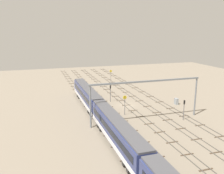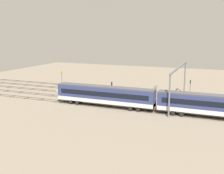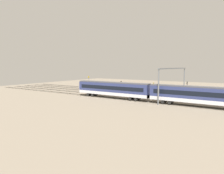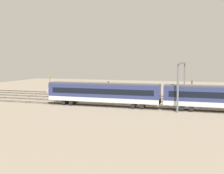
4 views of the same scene
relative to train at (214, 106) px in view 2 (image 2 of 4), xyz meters
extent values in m
plane|color=gray|center=(20.64, -9.93, -2.66)|extent=(140.88, 140.88, 0.00)
cube|color=#59544C|center=(20.64, -20.58, -2.58)|extent=(124.88, 0.07, 0.16)
cube|color=#59544C|center=(20.64, -19.15, -2.58)|extent=(124.88, 0.07, 0.16)
cube|color=#473828|center=(2.80, -19.87, -2.62)|extent=(0.24, 2.40, 0.08)
cube|color=#473828|center=(8.74, -19.87, -2.62)|extent=(0.24, 2.40, 0.08)
cube|color=#473828|center=(14.69, -19.87, -2.62)|extent=(0.24, 2.40, 0.08)
cube|color=#473828|center=(20.64, -19.87, -2.62)|extent=(0.24, 2.40, 0.08)
cube|color=#473828|center=(26.58, -19.87, -2.62)|extent=(0.24, 2.40, 0.08)
cube|color=#473828|center=(32.53, -19.87, -2.62)|extent=(0.24, 2.40, 0.08)
cube|color=#473828|center=(38.48, -19.87, -2.62)|extent=(0.24, 2.40, 0.08)
cube|color=#473828|center=(44.42, -19.87, -2.62)|extent=(0.24, 2.40, 0.08)
cube|color=#473828|center=(50.37, -19.87, -2.62)|extent=(0.24, 2.40, 0.08)
cube|color=#473828|center=(56.32, -19.87, -2.62)|extent=(0.24, 2.40, 0.08)
cube|color=#473828|center=(62.26, -19.87, -2.62)|extent=(0.24, 2.40, 0.08)
cube|color=#473828|center=(68.21, -19.87, -2.62)|extent=(0.24, 2.40, 0.08)
cube|color=#473828|center=(74.16, -19.87, -2.62)|extent=(0.24, 2.40, 0.08)
cube|color=#59544C|center=(20.64, -15.62, -2.58)|extent=(124.88, 0.07, 0.16)
cube|color=#59544C|center=(20.64, -14.18, -2.58)|extent=(124.88, 0.07, 0.16)
cube|color=#473828|center=(2.42, -14.90, -2.62)|extent=(0.24, 2.40, 0.08)
cube|color=#473828|center=(7.63, -14.90, -2.62)|extent=(0.24, 2.40, 0.08)
cube|color=#473828|center=(12.83, -14.90, -2.62)|extent=(0.24, 2.40, 0.08)
cube|color=#473828|center=(18.03, -14.90, -2.62)|extent=(0.24, 2.40, 0.08)
cube|color=#473828|center=(23.24, -14.90, -2.62)|extent=(0.24, 2.40, 0.08)
cube|color=#473828|center=(28.44, -14.90, -2.62)|extent=(0.24, 2.40, 0.08)
cube|color=#473828|center=(33.65, -14.90, -2.62)|extent=(0.24, 2.40, 0.08)
cube|color=#473828|center=(38.85, -14.90, -2.62)|extent=(0.24, 2.40, 0.08)
cube|color=#473828|center=(44.05, -14.90, -2.62)|extent=(0.24, 2.40, 0.08)
cube|color=#473828|center=(49.26, -14.90, -2.62)|extent=(0.24, 2.40, 0.08)
cube|color=#473828|center=(54.46, -14.90, -2.62)|extent=(0.24, 2.40, 0.08)
cube|color=#473828|center=(59.66, -14.90, -2.62)|extent=(0.24, 2.40, 0.08)
cube|color=#473828|center=(64.87, -14.90, -2.62)|extent=(0.24, 2.40, 0.08)
cube|color=#473828|center=(70.07, -14.90, -2.62)|extent=(0.24, 2.40, 0.08)
cube|color=#59544C|center=(20.64, -10.65, -2.58)|extent=(124.88, 0.07, 0.16)
cube|color=#59544C|center=(20.64, -9.22, -2.58)|extent=(124.88, 0.07, 0.16)
cube|color=#473828|center=(2.14, -9.93, -2.62)|extent=(0.24, 2.40, 0.08)
cube|color=#473828|center=(6.76, -9.93, -2.62)|extent=(0.24, 2.40, 0.08)
cube|color=#473828|center=(11.39, -9.93, -2.62)|extent=(0.24, 2.40, 0.08)
cube|color=#473828|center=(16.01, -9.93, -2.62)|extent=(0.24, 2.40, 0.08)
cube|color=#473828|center=(20.64, -9.93, -2.62)|extent=(0.24, 2.40, 0.08)
cube|color=#473828|center=(25.26, -9.93, -2.62)|extent=(0.24, 2.40, 0.08)
cube|color=#473828|center=(29.89, -9.93, -2.62)|extent=(0.24, 2.40, 0.08)
cube|color=#473828|center=(34.51, -9.93, -2.62)|extent=(0.24, 2.40, 0.08)
cube|color=#473828|center=(39.14, -9.93, -2.62)|extent=(0.24, 2.40, 0.08)
cube|color=#473828|center=(43.76, -9.93, -2.62)|extent=(0.24, 2.40, 0.08)
cube|color=#473828|center=(48.39, -9.93, -2.62)|extent=(0.24, 2.40, 0.08)
cube|color=#473828|center=(53.01, -9.93, -2.62)|extent=(0.24, 2.40, 0.08)
cube|color=#473828|center=(57.64, -9.93, -2.62)|extent=(0.24, 2.40, 0.08)
cube|color=#473828|center=(62.26, -9.93, -2.62)|extent=(0.24, 2.40, 0.08)
cube|color=#59544C|center=(20.64, -5.68, -2.58)|extent=(124.88, 0.07, 0.16)
cube|color=#59544C|center=(20.64, -4.25, -2.58)|extent=(124.88, 0.07, 0.16)
cube|color=#473828|center=(-1.08, -4.97, -2.62)|extent=(0.24, 2.40, 0.08)
cube|color=#473828|center=(4.35, -4.97, -2.62)|extent=(0.24, 2.40, 0.08)
cube|color=#473828|center=(9.78, -4.97, -2.62)|extent=(0.24, 2.40, 0.08)
cube|color=#473828|center=(15.21, -4.97, -2.62)|extent=(0.24, 2.40, 0.08)
cube|color=#473828|center=(20.64, -4.97, -2.62)|extent=(0.24, 2.40, 0.08)
cube|color=#473828|center=(26.07, -4.97, -2.62)|extent=(0.24, 2.40, 0.08)
cube|color=#473828|center=(31.50, -4.97, -2.62)|extent=(0.24, 2.40, 0.08)
cube|color=#473828|center=(36.93, -4.97, -2.62)|extent=(0.24, 2.40, 0.08)
cube|color=#473828|center=(42.36, -4.97, -2.62)|extent=(0.24, 2.40, 0.08)
cube|color=#473828|center=(47.78, -4.97, -2.62)|extent=(0.24, 2.40, 0.08)
cube|color=#473828|center=(53.21, -4.97, -2.62)|extent=(0.24, 2.40, 0.08)
cube|color=#473828|center=(58.64, -4.97, -2.62)|extent=(0.24, 2.40, 0.08)
cube|color=#59544C|center=(20.64, -0.72, -2.58)|extent=(124.88, 0.07, 0.16)
cube|color=#59544C|center=(20.64, 0.72, -2.58)|extent=(124.88, 0.07, 0.16)
cube|color=#473828|center=(-0.98, 0.00, -2.62)|extent=(0.24, 2.40, 0.08)
cube|color=#473828|center=(3.83, 0.00, -2.62)|extent=(0.24, 2.40, 0.08)
cube|color=#473828|center=(8.63, 0.00, -2.62)|extent=(0.24, 2.40, 0.08)
cube|color=#473828|center=(13.43, 0.00, -2.62)|extent=(0.24, 2.40, 0.08)
cube|color=#473828|center=(18.23, 0.00, -2.62)|extent=(0.24, 2.40, 0.08)
cube|color=#473828|center=(23.04, 0.00, -2.62)|extent=(0.24, 2.40, 0.08)
cube|color=#473828|center=(27.84, 0.00, -2.62)|extent=(0.24, 2.40, 0.08)
cube|color=#473828|center=(32.64, 0.00, -2.62)|extent=(0.24, 2.40, 0.08)
cube|color=#473828|center=(37.45, 0.00, -2.62)|extent=(0.24, 2.40, 0.08)
cube|color=#473828|center=(42.25, 0.00, -2.62)|extent=(0.24, 2.40, 0.08)
cube|color=#473828|center=(47.05, 0.00, -2.62)|extent=(0.24, 2.40, 0.08)
cube|color=#473828|center=(51.86, 0.00, -2.62)|extent=(0.24, 2.40, 0.08)
cube|color=#473828|center=(56.66, 0.00, -2.62)|extent=(0.24, 2.40, 0.08)
cube|color=navy|center=(24.20, 0.00, 0.20)|extent=(24.00, 2.90, 3.60)
cube|color=silver|center=(24.20, 0.00, -1.15)|extent=(24.00, 2.94, 0.90)
cube|color=#4C4C51|center=(24.20, 0.00, 2.15)|extent=(24.00, 2.50, 0.30)
cube|color=black|center=(24.20, -1.46, 0.63)|extent=(22.00, 0.04, 1.10)
cube|color=black|center=(24.20, 1.46, 0.63)|extent=(22.00, 0.04, 1.10)
cylinder|color=black|center=(15.62, 0.00, -2.05)|extent=(0.90, 2.70, 0.90)
cylinder|color=black|center=(17.42, 0.00, -2.05)|extent=(0.90, 2.70, 0.90)
cylinder|color=black|center=(30.98, 0.00, -2.05)|extent=(0.90, 2.70, 0.90)
cylinder|color=black|center=(32.78, 0.00, -2.05)|extent=(0.90, 2.70, 0.90)
cube|color=navy|center=(-0.60, 0.00, 0.20)|extent=(24.00, 2.90, 3.60)
cube|color=silver|center=(-0.60, 0.00, -1.15)|extent=(24.00, 2.94, 0.90)
cube|color=#4C4C51|center=(-0.60, 0.00, 2.15)|extent=(24.00, 2.50, 0.30)
cube|color=black|center=(-0.60, -1.46, 0.63)|extent=(22.00, 0.04, 1.10)
cube|color=black|center=(-0.60, 1.46, 0.63)|extent=(22.00, 0.04, 1.10)
cylinder|color=black|center=(6.18, 0.00, -2.05)|extent=(0.90, 2.70, 0.90)
cylinder|color=black|center=(7.98, 0.00, -2.05)|extent=(0.90, 2.70, 0.90)
cone|color=silver|center=(37.00, 0.00, 0.02)|extent=(1.60, 3.24, 3.24)
cylinder|color=slate|center=(8.64, -22.57, 1.77)|extent=(0.36, 0.36, 8.86)
cylinder|color=slate|center=(8.64, 2.54, 1.77)|extent=(0.36, 0.36, 8.86)
cube|color=slate|center=(8.64, -10.02, 6.38)|extent=(0.40, 25.71, 0.35)
cylinder|color=#4C4C51|center=(13.70, -6.86, -0.29)|extent=(0.12, 0.12, 4.74)
cylinder|color=yellow|center=(13.74, -6.86, 1.67)|extent=(0.05, 0.91, 0.91)
cube|color=black|center=(13.77, -6.86, 1.67)|extent=(0.02, 0.41, 0.12)
cylinder|color=#4C4C51|center=(44.18, -12.91, 0.21)|extent=(0.12, 0.12, 5.73)
cylinder|color=yellow|center=(44.22, -12.91, 2.69)|extent=(0.05, 0.85, 0.85)
cube|color=black|center=(44.25, -12.91, 2.69)|extent=(0.02, 0.38, 0.12)
cylinder|color=#4C4C51|center=(25.17, -6.85, -0.73)|extent=(0.14, 0.14, 3.86)
cube|color=black|center=(25.17, -6.85, 1.65)|extent=(0.20, 0.32, 0.90)
sphere|color=green|center=(25.28, -6.85, 1.85)|extent=(0.20, 0.20, 0.20)
sphere|color=#262626|center=(25.28, -6.85, 1.45)|extent=(0.20, 0.20, 0.20)
cylinder|color=#4C4C51|center=(6.59, -18.24, -0.79)|extent=(0.14, 0.14, 3.73)
cube|color=black|center=(6.59, -18.24, 1.52)|extent=(0.20, 0.32, 0.90)
sphere|color=green|center=(6.70, -18.24, 1.72)|extent=(0.20, 0.20, 0.20)
sphere|color=#262626|center=(6.70, -18.24, 1.32)|extent=(0.20, 0.20, 0.20)
cube|color=gray|center=(17.34, -23.16, -1.81)|extent=(1.10, 0.75, 1.70)
cube|color=#333333|center=(17.90, -23.16, -1.55)|extent=(0.02, 0.52, 0.24)
camera|label=1|loc=(-37.67, 12.60, 17.22)|focal=39.00mm
camera|label=2|loc=(-0.32, 56.05, 14.37)|focal=42.72mm
camera|label=3|loc=(-9.47, 51.04, 6.97)|focal=32.57mm
camera|label=4|loc=(5.15, 53.99, 6.71)|focal=44.02mm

